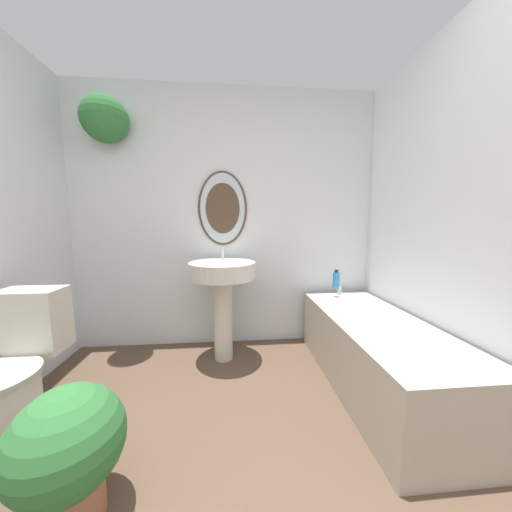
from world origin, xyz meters
TOP-DOWN VIEW (x-y plane):
  - wall_back at (-0.11, 2.21)m, footprint 2.91×0.37m
  - wall_right at (1.42, 1.10)m, footprint 0.06×2.32m
  - toilet at (-1.13, 1.11)m, footprint 0.41×0.60m
  - pedestal_sink at (-0.03, 1.88)m, footprint 0.56×0.56m
  - bathtub at (1.06, 1.40)m, footprint 0.62×1.50m
  - shampoo_bottle at (1.00, 1.99)m, footprint 0.06×0.06m
  - potted_plant at (-0.58, 0.69)m, footprint 0.41×0.41m

SIDE VIEW (x-z plane):
  - bathtub at x=1.06m, z-range -0.03..0.55m
  - potted_plant at x=-0.58m, z-range 0.04..0.59m
  - toilet at x=-1.13m, z-range -0.06..0.73m
  - shampoo_bottle at x=1.00m, z-range 0.57..0.74m
  - pedestal_sink at x=-0.03m, z-range 0.18..1.13m
  - wall_right at x=1.42m, z-range 0.00..2.40m
  - wall_back at x=-0.11m, z-range 0.10..2.50m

